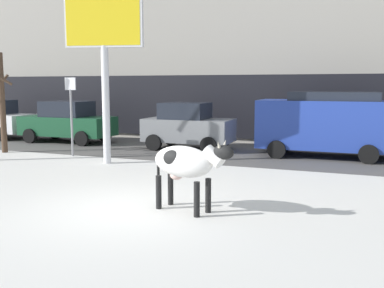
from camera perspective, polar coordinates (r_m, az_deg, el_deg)
The scene contains 11 objects.
ground_plane at distance 9.34m, azimuth -8.76°, elevation -8.34°, with size 120.00×120.00×0.00m, color silver.
road_strip at distance 16.88m, azimuth 5.51°, elevation -1.08°, with size 60.00×5.60×0.01m, color #514F4C.
building_facade at distance 22.71m, azimuth 9.98°, elevation 17.50°, with size 44.00×6.10×13.00m.
cow_holstein at distance 8.87m, azimuth -0.95°, elevation -2.47°, with size 1.93×0.95×1.54m.
billboard at distance 14.64m, azimuth -11.36°, elevation 14.40°, with size 2.49×0.81×5.56m.
car_darkgreen_sedan at distance 20.53m, azimuth -15.83°, elevation 2.75°, with size 4.21×2.00×1.84m.
car_grey_hatchback at distance 17.59m, azimuth -0.55°, elevation 2.33°, with size 3.51×1.94×1.86m.
car_blue_van at distance 16.31m, azimuth 16.86°, elevation 2.70°, with size 4.61×2.14×2.32m.
pedestrian_by_cars at distance 20.49m, azimuth 1.94°, elevation 2.95°, with size 0.36×0.24×1.73m.
bare_tree_left_lot at distance 18.13m, azimuth -23.53°, elevation 5.40°, with size 1.35×1.30×3.76m.
street_sign at distance 16.35m, azimuth -15.37°, elevation 4.27°, with size 0.44×0.08×2.82m.
Camera 1 is at (4.54, -7.75, 2.56)m, focal length 41.17 mm.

